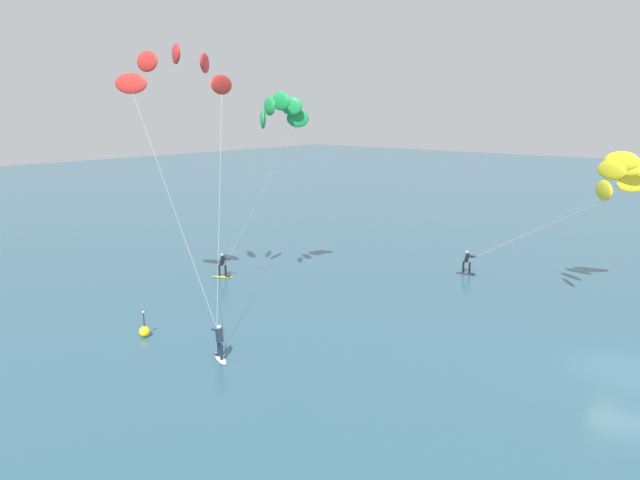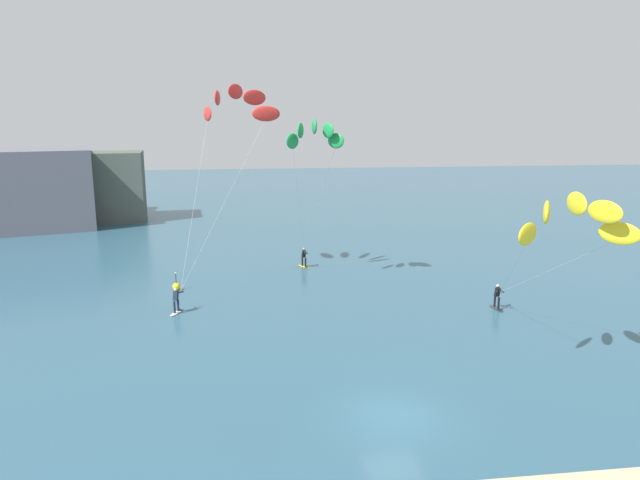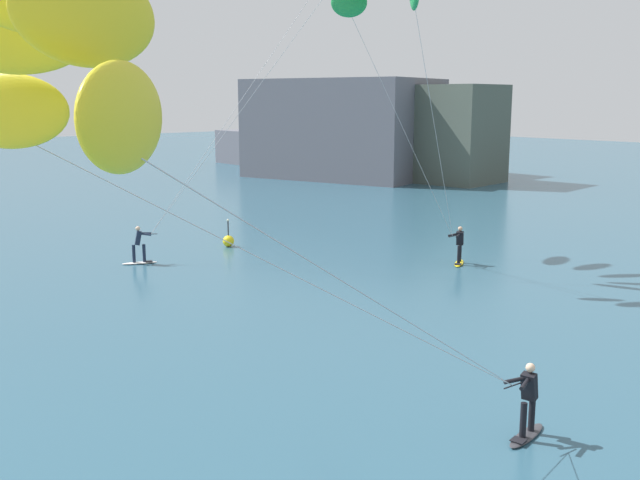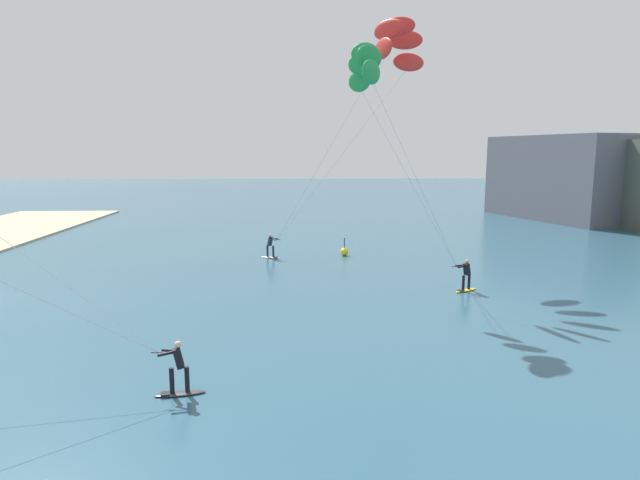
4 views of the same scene
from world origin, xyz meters
The scene contains 4 objects.
kitesurfer_mid_water centered at (-6.70, 21.97, 12.98)m, with size 7.78×10.61×14.78m.
kitesurfer_far_out centered at (-1.06, 19.99, 10.68)m, with size 4.34×6.95×12.31m.
marker_buoy centered at (-11.22, 19.72, 0.30)m, with size 0.56×0.56×1.38m.
distant_headland centered at (-32.94, 49.30, 3.62)m, with size 34.36×18.75×8.88m.
Camera 4 is at (25.49, 16.29, 7.18)m, focal length 30.16 mm.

